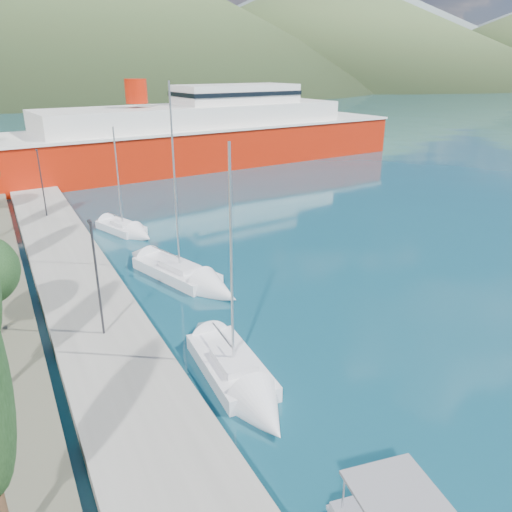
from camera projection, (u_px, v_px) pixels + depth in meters
ground at (46, 128)px, 117.74m from camera, size 1400.00×1400.00×0.00m
quay at (69, 264)px, 36.10m from camera, size 5.00×88.00×0.80m
hills_far at (114, 5)px, 562.09m from camera, size 1480.00×900.00×180.00m
hills_near at (141, 11)px, 351.30m from camera, size 1010.00×520.00×115.00m
lamp_posts at (94, 270)px, 25.55m from camera, size 0.15×47.40×6.06m
sailboat_near at (247, 390)px, 22.23m from camera, size 3.00×8.52×12.04m
sailboat_mid at (197, 282)px, 33.36m from camera, size 5.33×10.07×14.03m
sailboat_far at (132, 232)px, 43.48m from camera, size 4.31×7.13×9.99m
ferry at (200, 138)px, 73.20m from camera, size 65.89×20.40×12.87m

